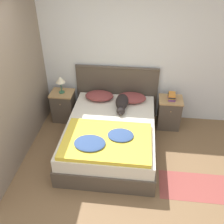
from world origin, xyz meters
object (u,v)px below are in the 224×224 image
(nightstand_right, at_px, (169,113))
(table_lamp, at_px, (60,80))
(pillow_right, at_px, (132,98))
(dog, at_px, (122,103))
(book_stack, at_px, (172,96))
(nightstand_left, at_px, (63,106))
(bed, at_px, (111,136))
(pillow_left, at_px, (99,96))

(nightstand_right, relative_size, table_lamp, 1.82)
(table_lamp, bearing_deg, pillow_right, 0.34)
(dog, height_order, book_stack, same)
(nightstand_left, bearing_deg, nightstand_right, 0.00)
(nightstand_right, bearing_deg, pillow_right, 179.15)
(bed, distance_m, dog, 0.65)
(nightstand_left, height_order, pillow_left, pillow_left)
(book_stack, bearing_deg, table_lamp, -179.74)
(table_lamp, bearing_deg, book_stack, 0.26)
(pillow_right, bearing_deg, pillow_left, 180.00)
(pillow_right, xyz_separation_m, book_stack, (0.75, 0.00, 0.08))
(pillow_right, bearing_deg, table_lamp, -179.66)
(bed, distance_m, book_stack, 1.38)
(bed, relative_size, book_stack, 9.43)
(dog, bearing_deg, book_stack, 15.77)
(bed, relative_size, nightstand_right, 3.26)
(nightstand_right, height_order, book_stack, book_stack)
(nightstand_right, relative_size, pillow_left, 1.14)
(dog, bearing_deg, bed, -105.74)
(nightstand_left, bearing_deg, book_stack, 0.34)
(bed, bearing_deg, book_stack, 36.29)
(pillow_left, xyz_separation_m, dog, (0.46, -0.26, 0.03))
(nightstand_right, xyz_separation_m, pillow_left, (-1.37, 0.01, 0.28))
(book_stack, bearing_deg, nightstand_right, -109.27)
(nightstand_left, bearing_deg, pillow_left, 0.85)
(bed, xyz_separation_m, book_stack, (1.06, 0.78, 0.42))
(nightstand_left, height_order, book_stack, book_stack)
(nightstand_right, height_order, table_lamp, table_lamp)
(nightstand_left, relative_size, dog, 0.94)
(book_stack, bearing_deg, pillow_left, -179.94)
(pillow_left, relative_size, book_stack, 2.55)
(pillow_left, bearing_deg, bed, -68.04)
(nightstand_left, height_order, table_lamp, table_lamp)
(nightstand_left, relative_size, pillow_right, 1.14)
(pillow_right, bearing_deg, nightstand_right, -0.85)
(nightstand_left, height_order, dog, dog)
(table_lamp, bearing_deg, pillow_left, 0.62)
(nightstand_left, height_order, pillow_right, pillow_right)
(pillow_left, distance_m, dog, 0.53)
(pillow_right, xyz_separation_m, table_lamp, (-1.37, -0.01, 0.29))
(book_stack, bearing_deg, dog, -164.23)
(pillow_left, relative_size, dog, 0.83)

